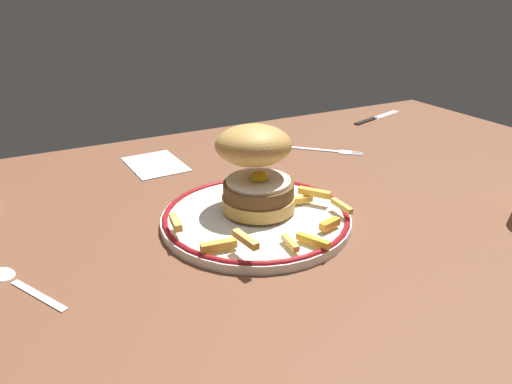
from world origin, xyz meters
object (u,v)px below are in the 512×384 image
at_px(napkin, 155,164).
at_px(fork, 328,150).
at_px(dinner_plate, 256,217).
at_px(knife, 374,118).
at_px(spoon, 8,277).
at_px(burger, 257,165).

bearing_deg(napkin, fork, -14.57).
bearing_deg(dinner_plate, knife, 34.14).
height_order(dinner_plate, knife, dinner_plate).
height_order(knife, napkin, knife).
bearing_deg(napkin, dinner_plate, -78.48).
relative_size(spoon, napkin, 1.00).
bearing_deg(knife, napkin, -174.10).
height_order(knife, spoon, spoon).
xyz_separation_m(dinner_plate, spoon, (-0.31, 0.01, -0.00)).
xyz_separation_m(knife, spoon, (-0.81, -0.33, 0.00)).
bearing_deg(fork, knife, 30.73).
xyz_separation_m(dinner_plate, fork, (0.26, 0.20, -0.01)).
relative_size(burger, knife, 0.80).
relative_size(burger, napkin, 1.13).
relative_size(fork, napkin, 0.91).
bearing_deg(spoon, fork, 18.38).
xyz_separation_m(fork, napkin, (-0.32, 0.08, 0.00)).
height_order(dinner_plate, fork, dinner_plate).
xyz_separation_m(dinner_plate, knife, (0.50, 0.34, -0.01)).
bearing_deg(knife, spoon, -157.74).
relative_size(knife, spoon, 1.41).
bearing_deg(dinner_plate, spoon, 178.37).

